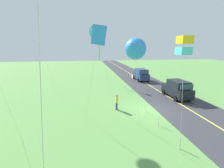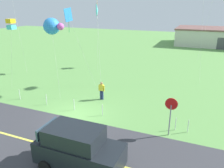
{
  "view_description": "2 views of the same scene",
  "coord_description": "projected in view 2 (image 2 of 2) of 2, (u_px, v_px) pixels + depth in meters",
  "views": [
    {
      "loc": [
        -13.62,
        6.24,
        6.23
      ],
      "look_at": [
        3.02,
        3.5,
        2.12
      ],
      "focal_mm": 24.02,
      "sensor_mm": 36.0,
      "label": 1
    },
    {
      "loc": [
        8.13,
        -12.71,
        7.81
      ],
      "look_at": [
        1.72,
        2.85,
        1.79
      ],
      "focal_mm": 35.26,
      "sensor_mm": 36.0,
      "label": 2
    }
  ],
  "objects": [
    {
      "name": "stop_sign",
      "position": [
        171.0,
        109.0,
        13.46
      ],
      "size": [
        0.76,
        0.08,
        2.56
      ],
      "color": "gray",
      "rests_on": "ground"
    },
    {
      "name": "fence_post_1",
      "position": [
        46.0,
        99.0,
        18.25
      ],
      "size": [
        0.05,
        0.05,
        0.9
      ],
      "primitive_type": "cylinder",
      "color": "silver",
      "rests_on": "ground"
    },
    {
      "name": "asphalt_road",
      "position": [
        42.0,
        144.0,
        13.12
      ],
      "size": [
        120.0,
        7.0,
        0.0
      ],
      "primitive_type": "cube",
      "color": "#38383D",
      "rests_on": "ground"
    },
    {
      "name": "road_centre_stripe",
      "position": [
        42.0,
        144.0,
        13.12
      ],
      "size": [
        120.0,
        0.16,
        0.0
      ],
      "primitive_type": "cube",
      "color": "#E5E04C",
      "rests_on": "asphalt_road"
    },
    {
      "name": "person_adult_near",
      "position": [
        102.0,
        90.0,
        19.13
      ],
      "size": [
        0.58,
        0.22,
        1.6
      ],
      "rotation": [
        0.0,
        0.0,
        5.23
      ],
      "color": "navy",
      "rests_on": "ground"
    },
    {
      "name": "kite_blue_mid",
      "position": [
        69.0,
        16.0,
        20.39
      ],
      "size": [
        2.12,
        1.76,
        7.66
      ],
      "color": "silver",
      "rests_on": "ground"
    },
    {
      "name": "car_suv_foreground",
      "position": [
        78.0,
        148.0,
        10.88
      ],
      "size": [
        4.4,
        2.12,
        2.24
      ],
      "color": "black",
      "rests_on": "ground"
    },
    {
      "name": "ground_plane",
      "position": [
        77.0,
        116.0,
        16.63
      ],
      "size": [
        120.0,
        120.0,
        0.1
      ],
      "primitive_type": "cube",
      "color": "#60994C"
    },
    {
      "name": "kite_red_low",
      "position": [
        97.0,
        10.0,
        19.24
      ],
      "size": [
        1.66,
        2.66,
        7.99
      ],
      "color": "silver",
      "rests_on": "ground"
    },
    {
      "name": "fence_post_4",
      "position": [
        176.0,
        124.0,
        14.5
      ],
      "size": [
        0.05,
        0.05,
        0.9
      ],
      "primitive_type": "cylinder",
      "color": "silver",
      "rests_on": "ground"
    },
    {
      "name": "warehouse_distant",
      "position": [
        223.0,
        37.0,
        44.9
      ],
      "size": [
        18.36,
        10.2,
        3.5
      ],
      "color": "beige",
      "rests_on": "ground"
    },
    {
      "name": "fence_post_2",
      "position": [
        74.0,
        105.0,
        17.29
      ],
      "size": [
        0.05,
        0.05,
        0.9
      ],
      "primitive_type": "cylinder",
      "color": "silver",
      "rests_on": "ground"
    },
    {
      "name": "kite_yellow_high",
      "position": [
        52.0,
        26.0,
        18.59
      ],
      "size": [
        1.9,
        1.52,
        6.86
      ],
      "color": "silver",
      "rests_on": "ground"
    },
    {
      "name": "kite_orange_near",
      "position": [
        11.0,
        24.0,
        18.5
      ],
      "size": [
        2.38,
        1.21,
        6.76
      ],
      "color": "silver",
      "rests_on": "ground"
    },
    {
      "name": "fence_post_3",
      "position": [
        102.0,
        110.0,
        16.41
      ],
      "size": [
        0.05,
        0.05,
        0.9
      ],
      "primitive_type": "cylinder",
      "color": "silver",
      "rests_on": "ground"
    },
    {
      "name": "fence_post_0",
      "position": [
        20.0,
        94.0,
        19.28
      ],
      "size": [
        0.05,
        0.05,
        0.9
      ],
      "primitive_type": "cylinder",
      "color": "silver",
      "rests_on": "ground"
    },
    {
      "name": "fence_post_5",
      "position": [
        188.0,
        126.0,
        14.22
      ],
      "size": [
        0.05,
        0.05,
        0.9
      ],
      "primitive_type": "cylinder",
      "color": "silver",
      "rests_on": "ground"
    }
  ]
}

